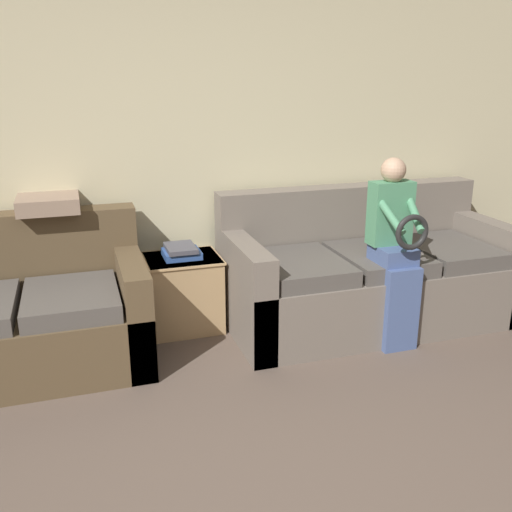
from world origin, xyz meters
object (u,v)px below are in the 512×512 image
Objects in this scene: couch_side at (24,317)px; side_shelf at (184,292)px; child_left_seated at (395,245)px; throw_pillow at (49,203)px; book_stack at (181,252)px; couch_main at (367,276)px.

couch_side reaches higher than side_shelf.
couch_side is at bearing -167.84° from side_shelf.
child_left_seated reaches higher than side_shelf.
throw_pillow reaches higher than side_shelf.
child_left_seated is 1.52m from side_shelf.
side_shelf is 0.30m from book_stack.
side_shelf is 1.10m from throw_pillow.
book_stack is at bearing 169.00° from couch_main.
throw_pillow is at bearing 161.01° from child_left_seated.
child_left_seated reaches higher than book_stack.
couch_side is 2.79× the size of side_shelf.
child_left_seated is at bearing -26.78° from side_shelf.
book_stack is (-0.00, 0.01, 0.30)m from side_shelf.
book_stack is (-1.34, 0.26, 0.24)m from couch_main.
couch_main is at bearing -11.00° from book_stack.
couch_main is 1.38m from book_stack.
couch_side is at bearing -123.64° from throw_pillow.
couch_main is 2.39m from couch_side.
couch_side is 3.90× the size of throw_pillow.
book_stack is (1.05, 0.24, 0.26)m from couch_side.
child_left_seated is at bearing -26.98° from book_stack.
couch_side is at bearing -167.39° from book_stack.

